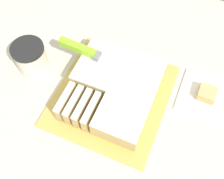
% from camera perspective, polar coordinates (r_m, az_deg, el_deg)
% --- Properties ---
extents(ground_plane, '(8.00, 8.00, 0.00)m').
position_cam_1_polar(ground_plane, '(1.66, 0.57, -17.52)').
color(ground_plane, '#7F705B').
extents(countertop, '(1.40, 1.10, 0.93)m').
position_cam_1_polar(countertop, '(1.21, 0.76, -12.65)').
color(countertop, beige).
rests_on(countertop, ground_plane).
extents(cake_board, '(0.32, 0.35, 0.01)m').
position_cam_1_polar(cake_board, '(0.79, 0.00, -1.25)').
color(cake_board, gold).
rests_on(cake_board, countertop).
extents(cake, '(0.25, 0.27, 0.06)m').
position_cam_1_polar(cake, '(0.76, 0.66, 0.29)').
color(cake, tan).
rests_on(cake, cake_board).
extents(knife, '(0.28, 0.04, 0.02)m').
position_cam_1_polar(knife, '(0.79, -5.56, 8.22)').
color(knife, silver).
rests_on(knife, cake).
extents(coffee_cup, '(0.10, 0.10, 0.09)m').
position_cam_1_polar(coffee_cup, '(0.85, -17.29, 6.74)').
color(coffee_cup, beige).
rests_on(coffee_cup, countertop).
extents(paper_napkin, '(0.15, 0.15, 0.01)m').
position_cam_1_polar(paper_napkin, '(0.83, 19.60, -1.39)').
color(paper_napkin, white).
rests_on(paper_napkin, countertop).
extents(brownie, '(0.05, 0.05, 0.03)m').
position_cam_1_polar(brownie, '(0.82, 19.93, -0.83)').
color(brownie, tan).
rests_on(brownie, paper_napkin).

